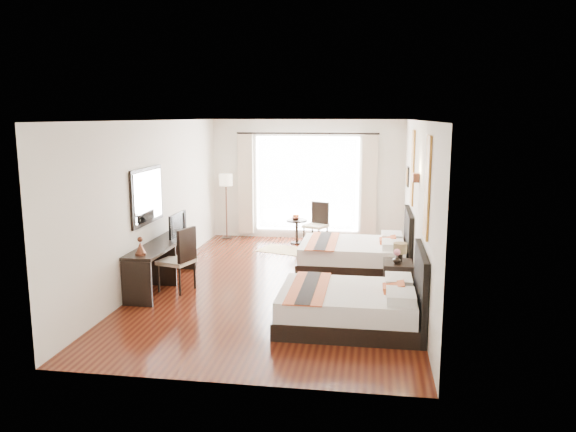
# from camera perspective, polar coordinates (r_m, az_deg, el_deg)

# --- Properties ---
(floor) EXTENTS (4.50, 7.50, 0.01)m
(floor) POSITION_cam_1_polar(r_m,az_deg,el_deg) (9.83, -0.66, -6.89)
(floor) COLOR #3A110A
(floor) RESTS_ON ground
(ceiling) EXTENTS (4.50, 7.50, 0.02)m
(ceiling) POSITION_cam_1_polar(r_m,az_deg,el_deg) (9.40, -0.69, 9.63)
(ceiling) COLOR white
(ceiling) RESTS_ON wall_headboard
(wall_headboard) EXTENTS (0.01, 7.50, 2.80)m
(wall_headboard) POSITION_cam_1_polar(r_m,az_deg,el_deg) (9.42, 12.93, 0.89)
(wall_headboard) COLOR silver
(wall_headboard) RESTS_ON floor
(wall_desk) EXTENTS (0.01, 7.50, 2.80)m
(wall_desk) POSITION_cam_1_polar(r_m,az_deg,el_deg) (10.12, -13.33, 1.49)
(wall_desk) COLOR silver
(wall_desk) RESTS_ON floor
(wall_window) EXTENTS (4.50, 0.01, 2.80)m
(wall_window) POSITION_cam_1_polar(r_m,az_deg,el_deg) (13.19, 1.96, 3.71)
(wall_window) COLOR silver
(wall_window) RESTS_ON floor
(wall_entry) EXTENTS (4.50, 0.01, 2.80)m
(wall_entry) POSITION_cam_1_polar(r_m,az_deg,el_deg) (5.92, -6.56, -4.30)
(wall_entry) COLOR silver
(wall_entry) RESTS_ON floor
(window_glass) EXTENTS (2.40, 0.02, 2.20)m
(window_glass) POSITION_cam_1_polar(r_m,az_deg,el_deg) (13.19, 1.95, 3.27)
(window_glass) COLOR white
(window_glass) RESTS_ON wall_window
(sheer_curtain) EXTENTS (2.30, 0.02, 2.10)m
(sheer_curtain) POSITION_cam_1_polar(r_m,az_deg,el_deg) (13.13, 1.92, 3.24)
(sheer_curtain) COLOR white
(sheer_curtain) RESTS_ON wall_window
(drape_left) EXTENTS (0.35, 0.14, 2.35)m
(drape_left) POSITION_cam_1_polar(r_m,az_deg,el_deg) (13.34, -4.31, 3.24)
(drape_left) COLOR #BEB193
(drape_left) RESTS_ON floor
(drape_right) EXTENTS (0.35, 0.14, 2.35)m
(drape_right) POSITION_cam_1_polar(r_m,az_deg,el_deg) (13.00, 8.27, 2.98)
(drape_right) COLOR #BEB193
(drape_right) RESTS_ON floor
(art_panel_near) EXTENTS (0.03, 0.50, 1.35)m
(art_panel_near) POSITION_cam_1_polar(r_m,az_deg,el_deg) (7.55, 13.97, 2.84)
(art_panel_near) COLOR #954515
(art_panel_near) RESTS_ON wall_headboard
(art_panel_far) EXTENTS (0.03, 0.50, 1.35)m
(art_panel_far) POSITION_cam_1_polar(r_m,az_deg,el_deg) (10.42, 12.54, 4.82)
(art_panel_far) COLOR #954515
(art_panel_far) RESTS_ON wall_headboard
(wall_sconce) EXTENTS (0.10, 0.14, 0.14)m
(wall_sconce) POSITION_cam_1_polar(r_m,az_deg,el_deg) (9.00, 12.87, 3.81)
(wall_sconce) COLOR #4C281B
(wall_sconce) RESTS_ON wall_headboard
(mirror_frame) EXTENTS (0.04, 1.25, 0.95)m
(mirror_frame) POSITION_cam_1_polar(r_m,az_deg,el_deg) (9.70, -14.15, 2.00)
(mirror_frame) COLOR black
(mirror_frame) RESTS_ON wall_desk
(mirror_glass) EXTENTS (0.01, 1.12, 0.82)m
(mirror_glass) POSITION_cam_1_polar(r_m,az_deg,el_deg) (9.69, -14.01, 1.99)
(mirror_glass) COLOR white
(mirror_glass) RESTS_ON mirror_frame
(bed_near) EXTENTS (1.97, 1.54, 1.11)m
(bed_near) POSITION_cam_1_polar(r_m,az_deg,el_deg) (7.90, 6.76, -9.01)
(bed_near) COLOR black
(bed_near) RESTS_ON floor
(bed_far) EXTENTS (2.05, 1.60, 1.15)m
(bed_far) POSITION_cam_1_polar(r_m,az_deg,el_deg) (10.68, 7.10, -3.89)
(bed_far) COLOR black
(bed_far) RESTS_ON floor
(nightstand) EXTENTS (0.46, 0.57, 0.55)m
(nightstand) POSITION_cam_1_polar(r_m,az_deg,el_deg) (9.30, 11.08, -6.26)
(nightstand) COLOR black
(nightstand) RESTS_ON floor
(table_lamp) EXTENTS (0.22, 0.22, 0.35)m
(table_lamp) POSITION_cam_1_polar(r_m,az_deg,el_deg) (9.26, 11.32, -3.38)
(table_lamp) COLOR black
(table_lamp) RESTS_ON nightstand
(vase) EXTENTS (0.15, 0.15, 0.13)m
(vase) POSITION_cam_1_polar(r_m,az_deg,el_deg) (9.13, 10.98, -4.69)
(vase) COLOR black
(vase) RESTS_ON nightstand
(console_desk) EXTENTS (0.50, 2.20, 0.76)m
(console_desk) POSITION_cam_1_polar(r_m,az_deg,el_deg) (9.85, -12.61, -4.79)
(console_desk) COLOR black
(console_desk) RESTS_ON floor
(television) EXTENTS (0.13, 0.73, 0.42)m
(television) POSITION_cam_1_polar(r_m,az_deg,el_deg) (10.21, -11.53, -0.84)
(television) COLOR black
(television) RESTS_ON console_desk
(bronze_figurine) EXTENTS (0.20, 0.20, 0.25)m
(bronze_figurine) POSITION_cam_1_polar(r_m,az_deg,el_deg) (8.94, -14.77, -3.07)
(bronze_figurine) COLOR #4C281B
(bronze_figurine) RESTS_ON console_desk
(desk_chair) EXTENTS (0.62, 0.62, 1.07)m
(desk_chair) POSITION_cam_1_polar(r_m,az_deg,el_deg) (9.53, -11.12, -5.55)
(desk_chair) COLOR #C2B895
(desk_chair) RESTS_ON floor
(floor_lamp) EXTENTS (0.31, 0.31, 1.54)m
(floor_lamp) POSITION_cam_1_polar(r_m,az_deg,el_deg) (13.23, -6.32, 3.23)
(floor_lamp) COLOR black
(floor_lamp) RESTS_ON floor
(side_table) EXTENTS (0.48, 0.48, 0.55)m
(side_table) POSITION_cam_1_polar(r_m,az_deg,el_deg) (12.80, 0.90, -1.59)
(side_table) COLOR black
(side_table) RESTS_ON floor
(fruit_bowl) EXTENTS (0.26, 0.26, 0.05)m
(fruit_bowl) POSITION_cam_1_polar(r_m,az_deg,el_deg) (12.76, 0.79, -0.25)
(fruit_bowl) COLOR #4A291A
(fruit_bowl) RESTS_ON side_table
(window_chair) EXTENTS (0.59, 0.59, 0.97)m
(window_chair) POSITION_cam_1_polar(r_m,az_deg,el_deg) (12.58, 2.87, -1.70)
(window_chair) COLOR #C2B895
(window_chair) RESTS_ON floor
(jute_rug) EXTENTS (1.30, 1.08, 0.01)m
(jute_rug) POSITION_cam_1_polar(r_m,az_deg,el_deg) (12.19, -0.26, -3.47)
(jute_rug) COLOR tan
(jute_rug) RESTS_ON floor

